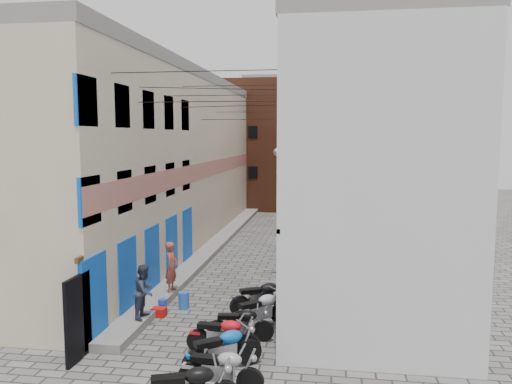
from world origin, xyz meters
The scene contains 20 objects.
ground centered at (0.00, 0.00, 0.00)m, with size 90.00×90.00×0.00m, color #585653.
plinth centered at (-2.05, 13.00, 0.12)m, with size 0.90×26.00×0.25m, color gray.
building_left centered at (-4.98, 12.95, 4.50)m, with size 5.10×27.00×9.00m.
building_right centered at (5.00, 13.00, 4.51)m, with size 5.94×26.00×9.00m.
building_far_brick_left centered at (-2.00, 28.00, 5.00)m, with size 6.00×6.00×10.00m, color brown.
building_far_brick_right centered at (3.00, 30.00, 4.00)m, with size 5.00×6.00×8.00m, color brown.
building_far_concrete centered at (0.00, 34.00, 5.50)m, with size 8.00×5.00×11.00m, color gray.
far_shopfront centered at (0.00, 25.20, 1.20)m, with size 2.00×0.30×2.40m, color black.
overhead_wires centered at (0.00, 7.64, 7.12)m, with size 5.80×13.02×1.32m.
motorcycle_b centered at (1.42, -1.45, 0.57)m, with size 0.62×1.97×1.14m, color #9B9A9F, non-canonical shape.
motorcycle_c centered at (1.26, -0.48, 0.60)m, with size 0.66×2.09×1.21m, color #0B5CB1, non-canonical shape.
motorcycle_d centered at (1.06, 0.44, 0.57)m, with size 0.63×1.99×1.15m, color red, non-canonical shape.
motorcycle_e centered at (1.36, 1.36, 0.54)m, with size 0.59×1.86×1.08m, color black, non-canonical shape.
motorcycle_f centered at (1.79, 2.39, 0.60)m, with size 0.66×2.08×1.20m, color #B5B5BA, non-canonical shape.
motorcycle_g centered at (1.67, 3.53, 0.62)m, with size 0.68×2.14×1.24m, color black, non-canonical shape.
person_a centered at (-1.70, 4.67, 1.13)m, with size 0.65×0.42×1.77m, color #9F4739.
person_b centered at (-1.70, 2.07, 1.07)m, with size 0.79×0.62×1.63m, color #303649.
water_jug_near centered at (-1.55, 3.20, 0.22)m, with size 0.28×0.28×0.44m, color blue.
water_jug_far centered at (-0.98, 3.69, 0.28)m, with size 0.35×0.35×0.55m, color blue.
red_crate centered at (-1.55, 2.85, 0.14)m, with size 0.44×0.33×0.27m, color red.
Camera 1 is at (3.78, -11.81, 5.69)m, focal length 35.00 mm.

